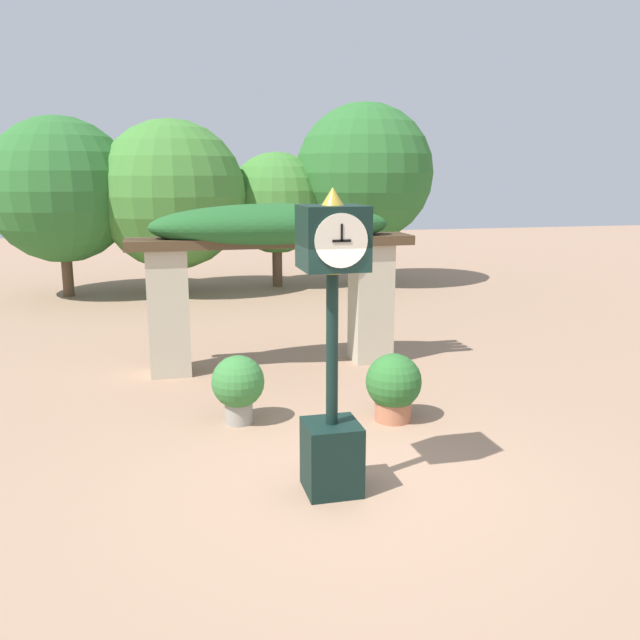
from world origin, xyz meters
name	(u,v)px	position (x,y,z in m)	size (l,w,h in m)	color
ground_plane	(346,481)	(0.00, 0.00, 0.00)	(60.00, 60.00, 0.00)	#9E7A60
pedestal_clock	(332,346)	(-0.20, -0.17, 1.52)	(0.60, 0.65, 3.04)	black
pergola	(272,252)	(0.00, 4.43, 1.92)	(4.60, 1.23, 2.69)	#BCB299
potted_plant_near_left	(394,385)	(1.08, 1.58, 0.48)	(0.73, 0.73, 0.89)	#B26B4C
potted_plant_near_right	(238,385)	(-0.89, 1.96, 0.51)	(0.68, 0.68, 0.90)	gray
tree_line	(218,188)	(-0.13, 12.22, 2.78)	(11.86, 4.07, 5.10)	brown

